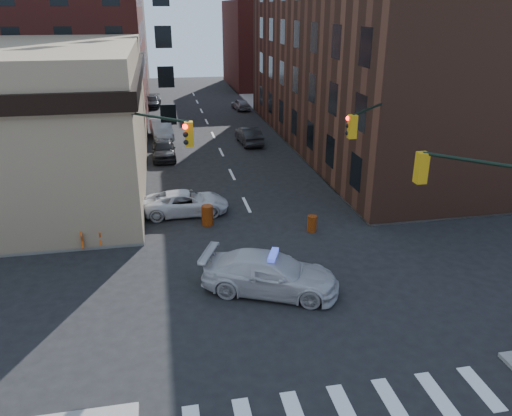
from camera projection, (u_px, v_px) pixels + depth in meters
name	position (u px, v px, depth m)	size (l,w,h in m)	color
ground	(288.00, 291.00, 21.00)	(140.00, 140.00, 0.00)	black
sidewalk_ne	(416.00, 115.00, 54.85)	(34.00, 54.50, 0.15)	gray
commercial_row_ne	(375.00, 60.00, 41.16)	(14.00, 34.00, 14.00)	#4E2C1F
filler_nw	(74.00, 30.00, 71.62)	(20.00, 18.00, 16.00)	brown
filler_ne	(283.00, 44.00, 74.03)	(16.00, 16.00, 12.00)	#58201C
signal_pole_nw	(140.00, 163.00, 23.20)	(3.58, 3.67, 8.00)	black
signal_pole_ne	(375.00, 150.00, 25.28)	(3.67, 3.58, 8.00)	black
tree_ne_near	(298.00, 98.00, 44.69)	(3.00, 3.00, 4.85)	black
tree_ne_far	(277.00, 86.00, 51.97)	(3.00, 3.00, 4.85)	black
police_car	(270.00, 274.00, 20.67)	(2.31, 5.69, 1.65)	silver
pickup	(186.00, 203.00, 28.59)	(2.24, 4.86, 1.35)	silver
parked_car_wnear	(164.00, 149.00, 39.02)	(1.79, 4.44, 1.51)	black
parked_car_wfar	(161.00, 129.00, 45.30)	(1.74, 5.00, 1.65)	#95979D
parked_car_wdeep	(152.00, 102.00, 59.34)	(1.80, 4.44, 1.29)	black
parked_car_enear	(249.00, 135.00, 43.29)	(1.59, 4.57, 1.51)	black
parked_car_efar	(241.00, 104.00, 57.84)	(1.51, 3.74, 1.28)	gray
pedestrian_a	(68.00, 224.00, 24.97)	(0.60, 0.40, 1.65)	black
pedestrian_b	(25.00, 223.00, 25.30)	(0.76, 0.59, 1.55)	black
pedestrian_c	(20.00, 229.00, 24.35)	(1.02, 0.43, 1.74)	black
barrel_road	(312.00, 224.00, 26.40)	(0.49, 0.49, 0.88)	#C13B09
barrel_bank	(207.00, 215.00, 27.15)	(0.62, 0.62, 1.11)	#CA4F09
barricade_nw_a	(90.00, 219.00, 26.48)	(1.29, 0.64, 0.97)	orange
barricade_nw_b	(91.00, 238.00, 24.47)	(1.12, 0.56, 0.84)	red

